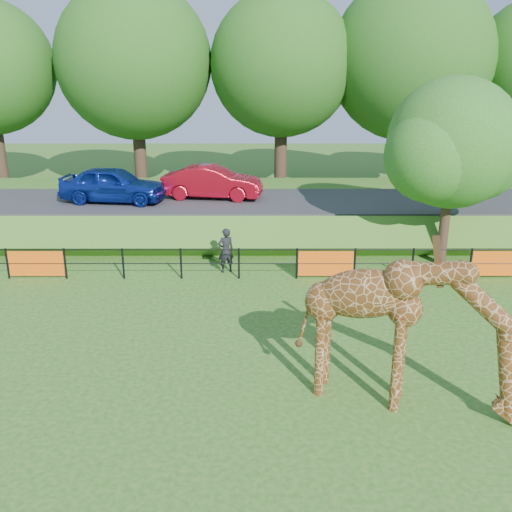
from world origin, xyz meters
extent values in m
plane|color=#286018|center=(0.00, 0.00, 0.00)|extent=(90.00, 90.00, 0.00)
cube|color=#286018|center=(0.00, 15.50, 0.65)|extent=(40.00, 9.00, 1.30)
cube|color=#2A2A2C|center=(0.00, 14.00, 1.36)|extent=(40.00, 5.00, 0.12)
imported|color=#132D9B|center=(-5.56, 13.70, 2.19)|extent=(4.72, 2.40, 1.54)
imported|color=#A90C1C|center=(-1.34, 14.43, 2.14)|extent=(4.54, 2.12, 1.44)
imported|color=black|center=(-0.48, 8.69, 0.81)|extent=(0.69, 0.58, 1.61)
cylinder|color=#342417|center=(7.50, 9.60, 1.60)|extent=(0.36, 0.36, 3.20)
sphere|color=#1E5618|center=(7.50, 9.60, 4.46)|extent=(4.60, 4.60, 4.60)
sphere|color=#1E5618|center=(8.65, 10.29, 4.00)|extent=(3.45, 3.45, 3.45)
sphere|color=#1E5618|center=(6.58, 8.91, 4.12)|extent=(3.22, 3.22, 3.22)
cylinder|color=#342417|center=(-6.00, 22.00, 2.50)|extent=(0.70, 0.70, 5.00)
sphere|color=#185015|center=(-6.00, 22.00, 7.31)|extent=(8.40, 8.40, 8.40)
cylinder|color=#342417|center=(2.00, 22.00, 2.50)|extent=(0.70, 0.70, 5.00)
sphere|color=#185015|center=(2.00, 22.00, 7.14)|extent=(7.80, 7.80, 7.80)
cylinder|color=#342417|center=(9.00, 22.00, 2.50)|extent=(0.70, 0.70, 5.00)
sphere|color=#185015|center=(9.00, 22.00, 7.42)|extent=(8.80, 8.80, 8.80)
camera|label=1|loc=(0.58, -10.57, 6.99)|focal=40.00mm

